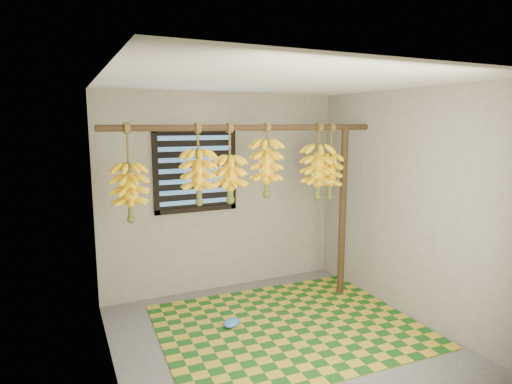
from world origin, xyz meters
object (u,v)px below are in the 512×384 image
support_post (343,213)px  banana_bunch_d (267,168)px  woven_mat (288,325)px  plastic_bag (232,323)px  banana_bunch_e (318,171)px  banana_bunch_a (130,192)px  banana_bunch_b (199,177)px  banana_bunch_c (230,178)px  banana_bunch_f (330,176)px

support_post → banana_bunch_d: bearing=180.0°
woven_mat → plastic_bag: size_ratio=12.88×
plastic_bag → woven_mat: bearing=-21.7°
woven_mat → banana_bunch_d: bearing=91.3°
banana_bunch_e → banana_bunch_a: bearing=180.0°
banana_bunch_a → banana_bunch_b: 0.68m
banana_bunch_e → support_post: bearing=0.0°
banana_bunch_b → banana_bunch_c: same height
plastic_bag → banana_bunch_a: banana_bunch_a is taller
plastic_bag → banana_bunch_a: bearing=162.9°
banana_bunch_a → banana_bunch_b: size_ratio=1.13×
banana_bunch_e → banana_bunch_f: 0.17m
banana_bunch_c → banana_bunch_f: (1.23, -0.00, -0.03)m
banana_bunch_c → banana_bunch_d: same height
plastic_bag → banana_bunch_e: size_ratio=0.23×
support_post → banana_bunch_d: banana_bunch_d is taller
banana_bunch_b → banana_bunch_e: 1.40m
woven_mat → banana_bunch_c: bearing=131.4°
banana_bunch_e → banana_bunch_d: bearing=180.0°
banana_bunch_d → banana_bunch_e: same height
support_post → banana_bunch_f: 0.49m
woven_mat → banana_bunch_e: banana_bunch_e is taller
banana_bunch_c → banana_bunch_f: 1.23m
support_post → banana_bunch_b: banana_bunch_b is taller
banana_bunch_f → plastic_bag: bearing=-168.4°
banana_bunch_a → banana_bunch_e: bearing=-0.0°
plastic_bag → support_post: bearing=10.2°
support_post → banana_bunch_d: (-1.00, 0.00, 0.58)m
woven_mat → banana_bunch_d: (-0.01, 0.49, 1.57)m
support_post → banana_bunch_c: bearing=180.0°
banana_bunch_a → banana_bunch_c: (1.00, -0.00, 0.07)m
woven_mat → plastic_bag: plastic_bag is taller
banana_bunch_f → banana_bunch_b: bearing=180.0°
support_post → banana_bunch_c: size_ratio=2.47×
support_post → banana_bunch_a: banana_bunch_a is taller
banana_bunch_c → woven_mat: bearing=-48.6°
plastic_bag → banana_bunch_b: size_ratio=0.24×
support_post → banana_bunch_e: 0.62m
banana_bunch_b → banana_bunch_f: (1.56, -0.00, -0.07)m
support_post → banana_bunch_e: bearing=180.0°
plastic_bag → banana_bunch_d: bearing=27.6°
support_post → plastic_bag: 1.82m
banana_bunch_d → banana_bunch_e: (0.65, 0.00, -0.07)m
banana_bunch_c → banana_bunch_d: (0.42, 0.00, 0.09)m
banana_bunch_a → banana_bunch_d: bearing=-0.0°
banana_bunch_a → banana_bunch_b: same height
plastic_bag → banana_bunch_c: bearing=68.9°
plastic_bag → banana_bunch_f: 1.96m
woven_mat → banana_bunch_b: (-0.76, 0.49, 1.51)m
plastic_bag → banana_bunch_a: (-0.90, 0.27, 1.36)m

